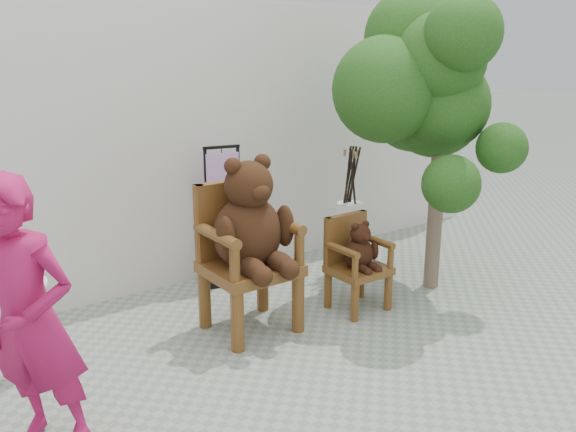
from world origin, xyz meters
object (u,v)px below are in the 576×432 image
object	(u,v)px
stool_bucket	(350,218)
cafe_table	(11,316)
display_stand	(224,231)
chair_big	(248,233)
chair_small	(357,255)
person	(31,322)
tree	(424,87)

from	to	relation	value
stool_bucket	cafe_table	bearing A→B (deg)	-179.23
display_stand	chair_big	bearing A→B (deg)	-97.59
chair_small	chair_big	bearing A→B (deg)	168.42
display_stand	stool_bucket	xyz separation A→B (m)	(1.32, -0.57, 0.06)
chair_small	person	distance (m)	3.20
chair_small	cafe_table	distance (m)	3.11
person	chair_big	bearing A→B (deg)	69.43
display_stand	cafe_table	bearing A→B (deg)	-153.27
cafe_table	stool_bucket	world-z (taller)	stool_bucket
cafe_table	display_stand	world-z (taller)	display_stand
chair_small	display_stand	xyz separation A→B (m)	(-0.70, 1.37, 0.04)
cafe_table	display_stand	bearing A→B (deg)	14.85
cafe_table	tree	distance (m)	4.32
person	stool_bucket	xyz separation A→B (m)	(3.75, 1.34, -0.28)
cafe_table	display_stand	distance (m)	2.40
chair_big	stool_bucket	distance (m)	1.84
chair_small	tree	xyz separation A→B (m)	(0.91, 0.07, 1.57)
person	tree	distance (m)	4.26
cafe_table	chair_small	bearing A→B (deg)	-14.03
person	display_stand	bearing A→B (deg)	86.88
stool_bucket	tree	bearing A→B (deg)	-68.45
stool_bucket	display_stand	bearing A→B (deg)	156.73
chair_small	person	xyz separation A→B (m)	(-3.13, -0.54, 0.37)
tree	cafe_table	bearing A→B (deg)	170.17
display_stand	stool_bucket	bearing A→B (deg)	-11.39
display_stand	tree	bearing A→B (deg)	-27.04
chair_big	chair_small	distance (m)	1.18
person	cafe_table	bearing A→B (deg)	133.74
stool_bucket	tree	world-z (taller)	tree
chair_small	tree	size ratio (longest dim) A/B	0.30
chair_small	stool_bucket	distance (m)	1.02
cafe_table	display_stand	xyz separation A→B (m)	(2.32, 0.62, 0.14)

